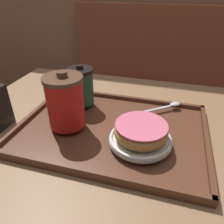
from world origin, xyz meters
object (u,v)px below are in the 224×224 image
at_px(coffee_cup_front, 65,101).
at_px(donut_chocolate_glazed, 141,131).
at_px(coffee_cup_rear, 81,86).
at_px(spoon, 168,106).

relative_size(coffee_cup_front, donut_chocolate_glazed, 1.17).
bearing_deg(donut_chocolate_glazed, coffee_cup_rear, 145.51).
height_order(coffee_cup_rear, donut_chocolate_glazed, coffee_cup_rear).
relative_size(coffee_cup_rear, donut_chocolate_glazed, 0.96).
distance_m(coffee_cup_front, donut_chocolate_glazed, 0.21).
height_order(coffee_cup_front, donut_chocolate_glazed, coffee_cup_front).
distance_m(coffee_cup_rear, donut_chocolate_glazed, 0.26).
xyz_separation_m(coffee_cup_rear, spoon, (0.27, 0.04, -0.05)).
height_order(coffee_cup_front, spoon, coffee_cup_front).
bearing_deg(coffee_cup_front, donut_chocolate_glazed, -6.00).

